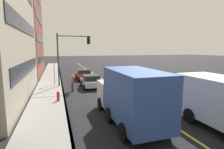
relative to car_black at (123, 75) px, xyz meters
name	(u,v)px	position (x,y,z in m)	size (l,w,h in m)	color
ground	(123,93)	(-6.53, 2.53, -0.78)	(200.00, 200.00, 0.00)	black
sidewalk_slab	(48,98)	(-6.53, 9.71, -0.70)	(80.00, 2.92, 0.15)	gray
curb_edge	(64,97)	(-6.53, 8.33, -0.70)	(80.00, 0.16, 0.15)	slate
lane_stripe_center	(123,93)	(-6.53, 2.53, -0.77)	(80.00, 0.16, 0.01)	#D8CC4C
building_glass_right	(0,17)	(11.17, 17.34, 8.78)	(15.46, 12.03, 19.12)	brown
car_black	(123,75)	(0.00, 0.00, 0.00)	(4.69, 1.89, 1.53)	black
car_navy	(158,91)	(-9.51, 0.38, 0.02)	(4.77, 2.06, 1.62)	navy
car_silver	(91,81)	(-2.80, 5.13, -0.02)	(3.94, 2.07, 1.47)	#A8AAB2
car_red	(84,74)	(2.80, 5.15, -0.02)	(3.91, 2.01, 1.50)	red
truck_blue	(130,95)	(-13.40, 4.77, 0.93)	(6.87, 2.54, 3.29)	silver
pedestrian_with_backpack	(72,81)	(-4.04, 7.33, 0.26)	(0.46, 0.44, 1.76)	#383838
traffic_light_mast	(70,51)	(-1.47, 7.25, 3.45)	(0.28, 3.90, 6.21)	#1E3823
street_sign_post	(54,71)	(-0.51, 9.16, 1.03)	(0.60, 0.08, 3.08)	slate
fire_hydrant	(58,97)	(-7.77, 8.85, -0.31)	(0.24, 0.24, 0.94)	red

